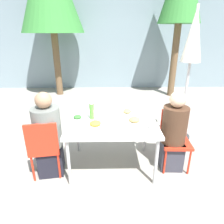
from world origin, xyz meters
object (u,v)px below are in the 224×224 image
Objects in this scene: chair_left at (44,145)px; closed_umbrella at (193,44)px; salad_bowl at (118,124)px; chair_right at (175,135)px; person_right at (173,134)px; person_left at (48,137)px; bottle at (92,111)px; drinking_cup at (152,126)px.

closed_umbrella is (2.23, 1.05, 1.22)m from chair_left.
chair_right is at bearing 12.31° from salad_bowl.
chair_right is 0.72× the size of person_right.
person_left is (0.04, 0.09, 0.07)m from chair_left.
person_right is at bearing -7.44° from bottle.
drinking_cup is 0.44m from salad_bowl.
closed_umbrella is 27.31× the size of drinking_cup.
chair_left is 0.37× the size of closed_umbrella.
chair_right is at bearing -3.10° from person_left.
person_left is 14.34× the size of drinking_cup.
chair_left is 0.71× the size of person_left.
person_right is 0.45m from drinking_cup.
person_left reaches higher than drinking_cup.
bottle is 0.87m from drinking_cup.
person_right is (-0.05, -0.08, 0.06)m from chair_right.
drinking_cup is (-0.36, -0.18, 0.21)m from person_right.
closed_umbrella reaches higher than bottle.
person_left is 1.40m from drinking_cup.
salad_bowl is (0.99, 0.06, 0.26)m from chair_left.
person_left reaches higher than bottle.
chair_right is (1.83, 0.25, 0.00)m from chair_left.
drinking_cup is at bearing -8.56° from chair_left.
closed_umbrella is 15.33× the size of salad_bowl.
chair_left is at bearing -152.68° from bottle.
closed_umbrella reaches higher than salad_bowl.
person_right reaches higher than chair_right.
person_left is at bearing 176.09° from drinking_cup.
chair_left is at bearing 179.69° from drinking_cup.
drinking_cup is at bearing 29.34° from person_right.
drinking_cup is (-0.41, -0.26, 0.28)m from chair_right.
person_left is at bearing -158.12° from bottle.
person_right is at bearing -5.50° from person_left.
chair_right is at bearing -116.21° from closed_umbrella.
chair_left is 2.75m from closed_umbrella.
chair_right is at bearing 31.95° from drinking_cup.
closed_umbrella reaches higher than person_right.
drinking_cup is (1.42, -0.01, 0.28)m from chair_left.
chair_left is at bearing 10.52° from chair_right.
person_left is 1.74m from person_right.
person_left is 0.97m from salad_bowl.
bottle is 1.65× the size of salad_bowl.
chair_left is at bearing 8.27° from person_right.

